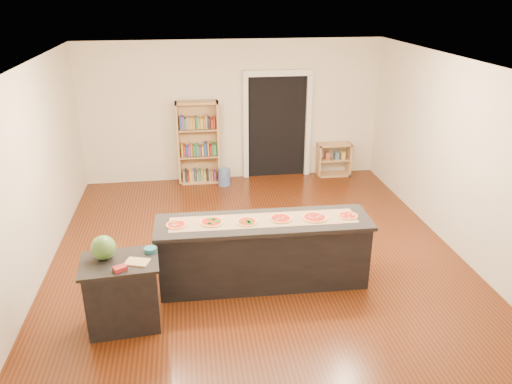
{
  "coord_description": "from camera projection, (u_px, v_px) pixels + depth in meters",
  "views": [
    {
      "loc": [
        -0.93,
        -6.33,
        3.73
      ],
      "look_at": [
        0.0,
        0.2,
        1.0
      ],
      "focal_mm": 35.0,
      "sensor_mm": 36.0,
      "label": 1
    }
  ],
  "objects": [
    {
      "name": "side_counter",
      "position": [
        123.0,
        293.0,
        5.78
      ],
      "size": [
        0.87,
        0.64,
        0.86
      ],
      "rotation": [
        0.0,
        0.0,
        0.08
      ],
      "color": "black",
      "rests_on": "ground"
    },
    {
      "name": "package_red",
      "position": [
        120.0,
        269.0,
        5.43
      ],
      "size": [
        0.17,
        0.15,
        0.05
      ],
      "primitive_type": "cube",
      "rotation": [
        0.0,
        0.0,
        0.49
      ],
      "color": "maroon",
      "rests_on": "side_counter"
    },
    {
      "name": "package_teal",
      "position": [
        150.0,
        250.0,
        5.8
      ],
      "size": [
        0.14,
        0.14,
        0.05
      ],
      "primitive_type": "cylinder",
      "color": "#195966",
      "rests_on": "side_counter"
    },
    {
      "name": "kitchen_island",
      "position": [
        263.0,
        252.0,
        6.62
      ],
      "size": [
        2.8,
        0.76,
        0.92
      ],
      "rotation": [
        0.0,
        0.0,
        -0.02
      ],
      "color": "black",
      "rests_on": "ground"
    },
    {
      "name": "pizza_a",
      "position": [
        176.0,
        225.0,
        6.31
      ],
      "size": [
        0.28,
        0.28,
        0.02
      ],
      "color": "tan",
      "rests_on": "kitchen_island"
    },
    {
      "name": "bookshelf",
      "position": [
        198.0,
        143.0,
        9.95
      ],
      "size": [
        0.83,
        0.3,
        1.67
      ],
      "primitive_type": "cube",
      "color": "tan",
      "rests_on": "ground"
    },
    {
      "name": "pizza_f",
      "position": [
        348.0,
        216.0,
        6.56
      ],
      "size": [
        0.26,
        0.26,
        0.02
      ],
      "color": "tan",
      "rests_on": "kitchen_island"
    },
    {
      "name": "pizza_b",
      "position": [
        212.0,
        222.0,
        6.38
      ],
      "size": [
        0.31,
        0.31,
        0.02
      ],
      "color": "tan",
      "rests_on": "kitchen_island"
    },
    {
      "name": "pizza_c",
      "position": [
        247.0,
        222.0,
        6.38
      ],
      "size": [
        0.28,
        0.28,
        0.02
      ],
      "color": "tan",
      "rests_on": "kitchen_island"
    },
    {
      "name": "pizza_e",
      "position": [
        315.0,
        217.0,
        6.5
      ],
      "size": [
        0.32,
        0.32,
        0.02
      ],
      "color": "tan",
      "rests_on": "kitchen_island"
    },
    {
      "name": "watermelon",
      "position": [
        103.0,
        248.0,
        5.62
      ],
      "size": [
        0.28,
        0.28,
        0.28
      ],
      "primitive_type": "sphere",
      "color": "#144214",
      "rests_on": "side_counter"
    },
    {
      "name": "cutting_board",
      "position": [
        137.0,
        262.0,
        5.58
      ],
      "size": [
        0.3,
        0.25,
        0.02
      ],
      "primitive_type": "cube",
      "rotation": [
        0.0,
        0.0,
        -0.31
      ],
      "color": "tan",
      "rests_on": "side_counter"
    },
    {
      "name": "kraft_paper",
      "position": [
        264.0,
        220.0,
        6.45
      ],
      "size": [
        2.44,
        0.49,
        0.0
      ],
      "primitive_type": "cube",
      "rotation": [
        0.0,
        0.0,
        -0.02
      ],
      "color": "olive",
      "rests_on": "kitchen_island"
    },
    {
      "name": "doorway",
      "position": [
        277.0,
        120.0,
        10.17
      ],
      "size": [
        1.4,
        0.09,
        2.21
      ],
      "color": "black",
      "rests_on": "room"
    },
    {
      "name": "pizza_d",
      "position": [
        281.0,
        219.0,
        6.47
      ],
      "size": [
        0.28,
        0.28,
        0.02
      ],
      "color": "tan",
      "rests_on": "kitchen_island"
    },
    {
      "name": "low_shelf",
      "position": [
        334.0,
        159.0,
        10.5
      ],
      "size": [
        0.7,
        0.3,
        0.7
      ],
      "primitive_type": "cube",
      "color": "tan",
      "rests_on": "ground"
    },
    {
      "name": "room",
      "position": [
        258.0,
        170.0,
        6.8
      ],
      "size": [
        6.0,
        7.0,
        2.8
      ],
      "color": "beige",
      "rests_on": "ground"
    },
    {
      "name": "waste_bin",
      "position": [
        224.0,
        177.0,
        10.04
      ],
      "size": [
        0.24,
        0.24,
        0.35
      ],
      "primitive_type": "cylinder",
      "color": "#4867A1",
      "rests_on": "ground"
    }
  ]
}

